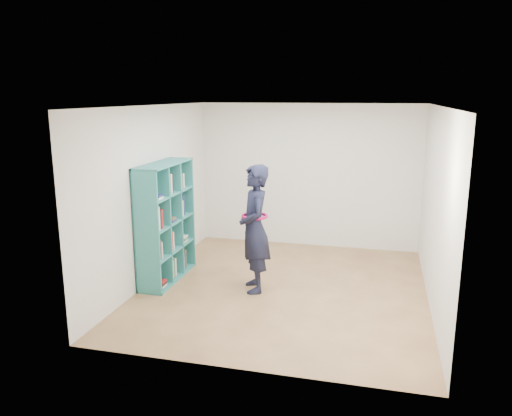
# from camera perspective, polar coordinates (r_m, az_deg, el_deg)

# --- Properties ---
(floor) EXTENTS (4.50, 4.50, 0.00)m
(floor) POSITION_cam_1_polar(r_m,az_deg,el_deg) (7.34, 3.17, -9.18)
(floor) COLOR brown
(floor) RESTS_ON ground
(ceiling) EXTENTS (4.50, 4.50, 0.00)m
(ceiling) POSITION_cam_1_polar(r_m,az_deg,el_deg) (6.80, 3.44, 11.57)
(ceiling) COLOR white
(ceiling) RESTS_ON wall_back
(wall_left) EXTENTS (0.02, 4.50, 2.60)m
(wall_left) POSITION_cam_1_polar(r_m,az_deg,el_deg) (7.58, -11.72, 1.56)
(wall_left) COLOR silver
(wall_left) RESTS_ON floor
(wall_right) EXTENTS (0.02, 4.50, 2.60)m
(wall_right) POSITION_cam_1_polar(r_m,az_deg,el_deg) (6.88, 19.89, -0.10)
(wall_right) COLOR silver
(wall_right) RESTS_ON floor
(wall_back) EXTENTS (4.00, 0.02, 2.60)m
(wall_back) POSITION_cam_1_polar(r_m,az_deg,el_deg) (9.14, 5.98, 3.67)
(wall_back) COLOR silver
(wall_back) RESTS_ON floor
(wall_front) EXTENTS (4.00, 0.02, 2.60)m
(wall_front) POSITION_cam_1_polar(r_m,az_deg,el_deg) (4.83, -1.78, -4.64)
(wall_front) COLOR silver
(wall_front) RESTS_ON floor
(bookshelf) EXTENTS (0.39, 1.33, 1.78)m
(bookshelf) POSITION_cam_1_polar(r_m,az_deg,el_deg) (7.57, -10.49, -1.72)
(bookshelf) COLOR teal
(bookshelf) RESTS_ON floor
(person) EXTENTS (0.66, 0.78, 1.82)m
(person) POSITION_cam_1_polar(r_m,az_deg,el_deg) (7.00, -0.16, -2.38)
(person) COLOR black
(person) RESTS_ON floor
(smartphone) EXTENTS (0.08, 0.10, 0.15)m
(smartphone) POSITION_cam_1_polar(r_m,az_deg,el_deg) (7.04, -1.53, -1.31)
(smartphone) COLOR silver
(smartphone) RESTS_ON person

